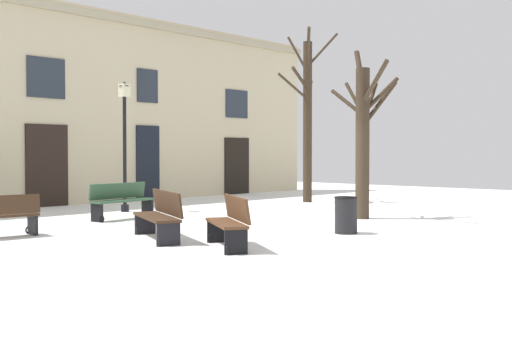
{
  "coord_description": "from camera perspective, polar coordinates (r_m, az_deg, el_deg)",
  "views": [
    {
      "loc": [
        -11.48,
        -8.94,
        1.64
      ],
      "look_at": [
        0.0,
        1.77,
        1.2
      ],
      "focal_mm": 44.28,
      "sensor_mm": 36.0,
      "label": 1
    }
  ],
  "objects": [
    {
      "name": "tree_near_facade",
      "position": [
        15.95,
        9.69,
        3.28
      ],
      "size": [
        1.75,
        2.02,
        4.27
      ],
      "color": "#382B1E",
      "rests_on": "ground"
    },
    {
      "name": "tree_center",
      "position": [
        21.17,
        4.66,
        5.05
      ],
      "size": [
        2.65,
        1.71,
        5.77
      ],
      "color": "#382B1E",
      "rests_on": "ground"
    },
    {
      "name": "litter_bin",
      "position": [
        12.99,
        8.13,
        -3.99
      ],
      "size": [
        0.48,
        0.48,
        0.75
      ],
      "color": "black",
      "rests_on": "ground"
    },
    {
      "name": "bench_near_center_tree",
      "position": [
        12.1,
        -8.71,
        -3.99
      ],
      "size": [
        1.22,
        1.94,
        0.92
      ],
      "rotation": [
        0.0,
        0.0,
        4.3
      ],
      "color": "#3D2819",
      "rests_on": "ground"
    },
    {
      "name": "building_facade",
      "position": [
        21.39,
        -14.48,
        5.79
      ],
      "size": [
        20.59,
        0.6,
        6.35
      ],
      "color": "beige",
      "rests_on": "ground"
    },
    {
      "name": "streetlamp",
      "position": [
        17.94,
        -11.79,
        3.43
      ],
      "size": [
        0.3,
        0.3,
        3.63
      ],
      "color": "black",
      "rests_on": "ground"
    },
    {
      "name": "bench_far_corner",
      "position": [
        16.03,
        -12.04,
        -2.62
      ],
      "size": [
        1.85,
        0.68,
        0.9
      ],
      "rotation": [
        0.0,
        0.0,
        0.13
      ],
      "color": "#2D4C33",
      "rests_on": "ground"
    },
    {
      "name": "ground_plane",
      "position": [
        14.64,
        5.1,
        -4.85
      ],
      "size": [
        32.94,
        32.94,
        0.0
      ],
      "primitive_type": "plane",
      "color": "white"
    },
    {
      "name": "bench_near_lamp",
      "position": [
        10.91,
        -2.42,
        -4.65
      ],
      "size": [
        1.21,
        1.58,
        0.9
      ],
      "rotation": [
        0.0,
        0.0,
        4.16
      ],
      "color": "#51331E",
      "rests_on": "ground"
    }
  ]
}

